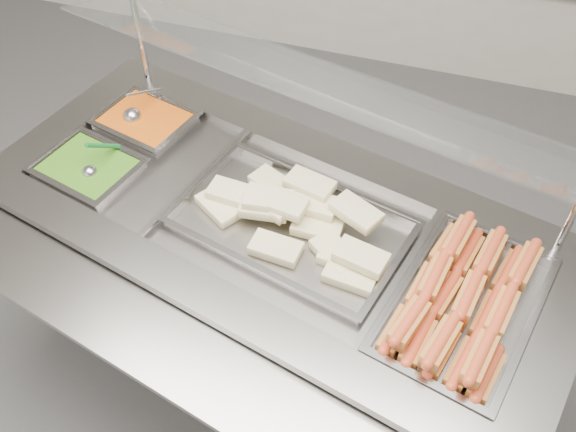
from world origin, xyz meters
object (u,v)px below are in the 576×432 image
(steam_counter, at_px, (276,298))
(ladle, at_px, (133,116))
(pan_wraps, at_px, (291,228))
(pan_hotdogs, at_px, (462,312))
(serving_spoon, at_px, (93,168))
(sneeze_guard, at_px, (314,81))

(steam_counter, distance_m, ladle, 0.79)
(steam_counter, relative_size, pan_wraps, 2.68)
(steam_counter, bearing_deg, pan_wraps, -14.19)
(pan_hotdogs, relative_size, ladle, 3.15)
(ladle, distance_m, serving_spoon, 0.28)
(ladle, bearing_deg, pan_hotdogs, -19.88)
(sneeze_guard, bearing_deg, steam_counter, -104.19)
(steam_counter, xyz_separation_m, ladle, (-0.60, 0.28, 0.44))
(pan_wraps, xyz_separation_m, serving_spoon, (-0.66, 0.02, 0.03))
(sneeze_guard, bearing_deg, pan_hotdogs, -33.47)
(sneeze_guard, bearing_deg, pan_wraps, -88.84)
(pan_wraps, height_order, ladle, ladle)
(sneeze_guard, distance_m, pan_wraps, 0.43)
(pan_hotdogs, bearing_deg, steam_counter, 165.81)
(ladle, xyz_separation_m, serving_spoon, (-0.00, -0.28, 0.00))
(steam_counter, distance_m, sneeze_guard, 0.80)
(steam_counter, relative_size, sneeze_guard, 1.21)
(steam_counter, distance_m, pan_wraps, 0.41)
(pan_wraps, distance_m, serving_spoon, 0.66)
(sneeze_guard, xyz_separation_m, serving_spoon, (-0.65, -0.20, -0.34))
(steam_counter, distance_m, pan_hotdogs, 0.71)
(pan_hotdogs, distance_m, serving_spoon, 1.19)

